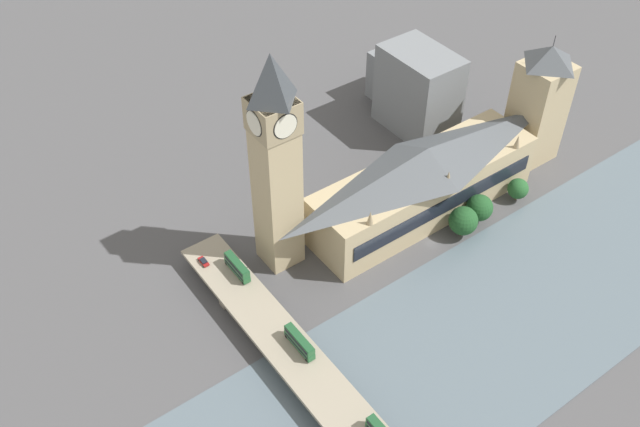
{
  "coord_description": "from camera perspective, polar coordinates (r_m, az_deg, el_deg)",
  "views": [
    {
      "loc": [
        -113.82,
        128.7,
        169.6
      ],
      "look_at": [
        18.34,
        32.68,
        17.68
      ],
      "focal_mm": 40.0,
      "sensor_mm": 36.0,
      "label": 1
    }
  ],
  "objects": [
    {
      "name": "ground_plane",
      "position": [
        241.42,
        8.88,
        -2.37
      ],
      "size": [
        600.0,
        600.0,
        0.0
      ],
      "primitive_type": "plane",
      "color": "#4C4C4F"
    },
    {
      "name": "river_water",
      "position": [
        226.38,
        15.17,
        -7.62
      ],
      "size": [
        61.13,
        360.0,
        0.3
      ],
      "primitive_type": "cube",
      "color": "slate",
      "rests_on": "ground_plane"
    },
    {
      "name": "parliament_hall",
      "position": [
        243.75,
        8.34,
        2.6
      ],
      "size": [
        22.92,
        84.99,
        27.46
      ],
      "color": "tan",
      "rests_on": "ground_plane"
    },
    {
      "name": "clock_tower",
      "position": [
        206.99,
        -3.59,
        4.33
      ],
      "size": [
        12.69,
        12.69,
        75.59
      ],
      "color": "tan",
      "rests_on": "ground_plane"
    },
    {
      "name": "victoria_tower",
      "position": [
        272.7,
        17.11,
        8.42
      ],
      "size": [
        15.92,
        15.92,
        50.53
      ],
      "color": "tan",
      "rests_on": "ground_plane"
    },
    {
      "name": "road_bridge",
      "position": [
        192.9,
        1.94,
        -15.81
      ],
      "size": [
        154.26,
        13.67,
        5.88
      ],
      "color": "gray",
      "rests_on": "ground_plane"
    },
    {
      "name": "double_decker_bus_mid",
      "position": [
        220.9,
        -6.65,
        -4.24
      ],
      "size": [
        11.69,
        2.54,
        5.01
      ],
      "color": "#235B33",
      "rests_on": "road_bridge"
    },
    {
      "name": "double_decker_bus_rear",
      "position": [
        201.29,
        -1.65,
        -10.22
      ],
      "size": [
        11.93,
        2.47,
        4.94
      ],
      "color": "#235B33",
      "rests_on": "road_bridge"
    },
    {
      "name": "car_northbound_mid",
      "position": [
        226.75,
        -9.3,
        -3.8
      ],
      "size": [
        4.51,
        1.89,
        1.34
      ],
      "color": "maroon",
      "rests_on": "road_bridge"
    },
    {
      "name": "city_block_west",
      "position": [
        298.65,
        7.18,
        10.34
      ],
      "size": [
        31.4,
        20.82,
        20.69
      ],
      "color": "slate",
      "rests_on": "ground_plane"
    },
    {
      "name": "city_block_center",
      "position": [
        282.34,
        7.87,
        9.68
      ],
      "size": [
        30.39,
        20.35,
        33.25
      ],
      "color": "slate",
      "rests_on": "ground_plane"
    },
    {
      "name": "tree_embankment_near",
      "position": [
        241.35,
        11.39,
        -0.57
      ],
      "size": [
        9.84,
        9.84,
        11.64
      ],
      "color": "brown",
      "rests_on": "ground_plane"
    },
    {
      "name": "tree_embankment_mid",
      "position": [
        260.61,
        15.56,
        1.93
      ],
      "size": [
        7.41,
        7.41,
        8.86
      ],
      "color": "brown",
      "rests_on": "ground_plane"
    },
    {
      "name": "tree_embankment_far",
      "position": [
        247.86,
        12.63,
        0.45
      ],
      "size": [
        9.31,
        9.31,
        10.98
      ],
      "color": "brown",
      "rests_on": "ground_plane"
    }
  ]
}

